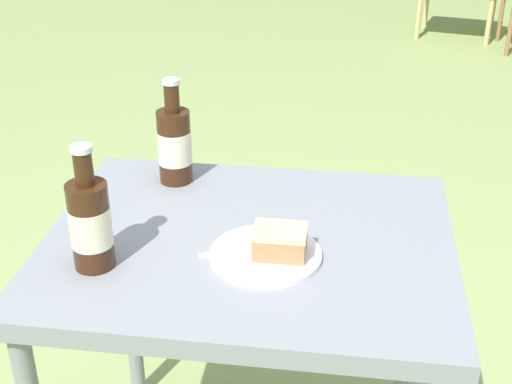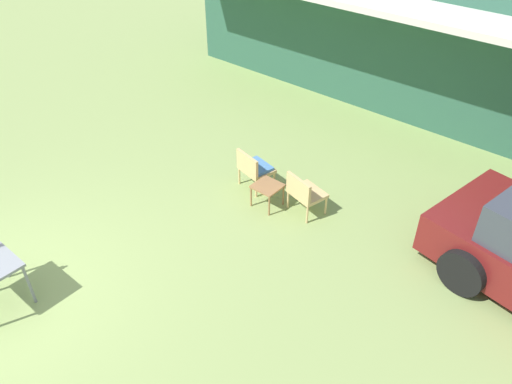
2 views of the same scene
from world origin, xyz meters
name	(u,v)px [view 2 (image 2 of 2)]	position (x,y,z in m)	size (l,w,h in m)	color
ground_plane	(3,301)	(0.00, 0.00, 0.00)	(60.00, 60.00, 0.00)	#8CA35B
cabin_building	(454,27)	(1.78, 10.18, 1.56)	(11.80, 5.30, 3.09)	#2D5B47
wicker_chair_cushioned	(254,167)	(0.91, 4.24, 0.42)	(0.64, 0.57, 0.73)	tan
wicker_chair_plain	(304,192)	(2.00, 4.22, 0.42)	(0.65, 0.58, 0.73)	tan
garden_side_table	(267,188)	(1.42, 3.98, 0.36)	(0.44, 0.43, 0.42)	#996B42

